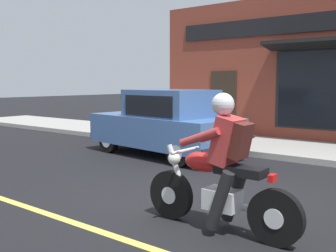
# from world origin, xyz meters

# --- Properties ---
(ground_plane) EXTENTS (80.00, 80.00, 0.00)m
(ground_plane) POSITION_xyz_m (0.00, 0.00, 0.00)
(ground_plane) COLOR black
(sidewalk_curb) EXTENTS (2.60, 22.00, 0.14)m
(sidewalk_curb) POSITION_xyz_m (4.84, 3.00, 0.07)
(sidewalk_curb) COLOR #9E9B93
(sidewalk_curb) RESTS_ON ground
(storefront_building) EXTENTS (1.25, 9.58, 4.20)m
(storefront_building) POSITION_xyz_m (6.37, 0.29, 2.11)
(storefront_building) COLOR brown
(storefront_building) RESTS_ON ground
(motorcycle_with_rider) EXTENTS (0.56, 2.02, 1.62)m
(motorcycle_with_rider) POSITION_xyz_m (-0.92, -1.01, 0.68)
(motorcycle_with_rider) COLOR black
(motorcycle_with_rider) RESTS_ON ground
(car_hatchback) EXTENTS (2.08, 3.95, 1.57)m
(car_hatchback) POSITION_xyz_m (2.50, 2.49, 0.77)
(car_hatchback) COLOR black
(car_hatchback) RESTS_ON ground
(traffic_cone) EXTENTS (0.36, 0.36, 0.60)m
(traffic_cone) POSITION_xyz_m (5.48, 1.84, 0.43)
(traffic_cone) COLOR black
(traffic_cone) RESTS_ON sidewalk_curb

